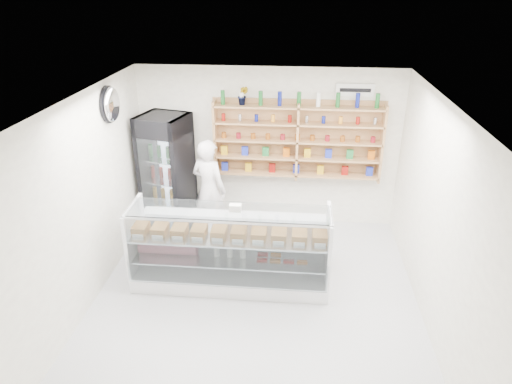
# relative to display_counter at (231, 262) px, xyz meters

# --- Properties ---
(room) EXTENTS (5.00, 5.00, 5.00)m
(room) POSITION_rel_display_counter_xyz_m (0.40, -0.49, 1.06)
(room) COLOR silver
(room) RESTS_ON ground
(display_counter) EXTENTS (2.81, 0.84, 1.22)m
(display_counter) POSITION_rel_display_counter_xyz_m (0.00, 0.00, 0.00)
(display_counter) COLOR white
(display_counter) RESTS_ON floor
(shop_worker) EXTENTS (0.75, 0.64, 1.74)m
(shop_worker) POSITION_rel_display_counter_xyz_m (-0.55, 1.34, 0.53)
(shop_worker) COLOR white
(shop_worker) RESTS_ON floor
(drinks_cooler) EXTENTS (0.91, 0.89, 2.07)m
(drinks_cooler) POSITION_rel_display_counter_xyz_m (-1.31, 1.54, 0.70)
(drinks_cooler) COLOR black
(drinks_cooler) RESTS_ON floor
(wall_shelving) EXTENTS (2.84, 0.28, 1.33)m
(wall_shelving) POSITION_rel_display_counter_xyz_m (0.90, 1.85, 1.25)
(wall_shelving) COLOR #AA7F50
(wall_shelving) RESTS_ON back_wall
(potted_plant) EXTENTS (0.19, 0.16, 0.31)m
(potted_plant) POSITION_rel_display_counter_xyz_m (-0.02, 1.85, 2.01)
(potted_plant) COLOR #1E6626
(potted_plant) RESTS_ON wall_shelving
(security_mirror) EXTENTS (0.15, 0.50, 0.50)m
(security_mirror) POSITION_rel_display_counter_xyz_m (-1.77, 0.71, 2.11)
(security_mirror) COLOR silver
(security_mirror) RESTS_ON left_wall
(wall_sign) EXTENTS (0.62, 0.03, 0.20)m
(wall_sign) POSITION_rel_display_counter_xyz_m (1.80, 1.98, 2.11)
(wall_sign) COLOR white
(wall_sign) RESTS_ON back_wall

